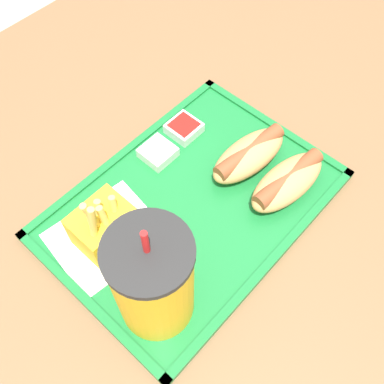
{
  "coord_description": "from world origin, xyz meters",
  "views": [
    {
      "loc": [
        0.27,
        0.19,
        1.31
      ],
      "look_at": [
        0.03,
        -0.03,
        0.79
      ],
      "focal_mm": 42.0,
      "sensor_mm": 36.0,
      "label": 1
    }
  ],
  "objects_px": {
    "hot_dog_far": "(287,181)",
    "sauce_cup_mayo": "(159,151)",
    "fries_carton": "(104,227)",
    "sauce_cup_ketchup": "(184,128)",
    "hot_dog_near": "(249,155)",
    "soda_cup": "(153,281)"
  },
  "relations": [
    {
      "from": "hot_dog_far",
      "to": "sauce_cup_mayo",
      "type": "height_order",
      "value": "hot_dog_far"
    },
    {
      "from": "fries_carton",
      "to": "sauce_cup_ketchup",
      "type": "relative_size",
      "value": 2.47
    },
    {
      "from": "sauce_cup_mayo",
      "to": "soda_cup",
      "type": "bearing_deg",
      "value": 44.14
    },
    {
      "from": "hot_dog_near",
      "to": "sauce_cup_mayo",
      "type": "distance_m",
      "value": 0.14
    },
    {
      "from": "sauce_cup_ketchup",
      "to": "fries_carton",
      "type": "bearing_deg",
      "value": 13.99
    },
    {
      "from": "hot_dog_near",
      "to": "sauce_cup_ketchup",
      "type": "bearing_deg",
      "value": -80.65
    },
    {
      "from": "hot_dog_near",
      "to": "sauce_cup_ketchup",
      "type": "height_order",
      "value": "hot_dog_near"
    },
    {
      "from": "sauce_cup_mayo",
      "to": "sauce_cup_ketchup",
      "type": "distance_m",
      "value": 0.06
    },
    {
      "from": "fries_carton",
      "to": "sauce_cup_mayo",
      "type": "relative_size",
      "value": 2.47
    },
    {
      "from": "soda_cup",
      "to": "sauce_cup_ketchup",
      "type": "distance_m",
      "value": 0.29
    },
    {
      "from": "hot_dog_far",
      "to": "hot_dog_near",
      "type": "distance_m",
      "value": 0.07
    },
    {
      "from": "hot_dog_far",
      "to": "sauce_cup_ketchup",
      "type": "relative_size",
      "value": 2.98
    },
    {
      "from": "soda_cup",
      "to": "hot_dog_far",
      "type": "distance_m",
      "value": 0.25
    },
    {
      "from": "soda_cup",
      "to": "sauce_cup_mayo",
      "type": "height_order",
      "value": "soda_cup"
    },
    {
      "from": "sauce_cup_mayo",
      "to": "sauce_cup_ketchup",
      "type": "xyz_separation_m",
      "value": [
        -0.06,
        -0.0,
        0.0
      ]
    },
    {
      "from": "soda_cup",
      "to": "sauce_cup_ketchup",
      "type": "bearing_deg",
      "value": -143.76
    },
    {
      "from": "fries_carton",
      "to": "sauce_cup_mayo",
      "type": "height_order",
      "value": "fries_carton"
    },
    {
      "from": "hot_dog_far",
      "to": "fries_carton",
      "type": "bearing_deg",
      "value": -30.09
    },
    {
      "from": "hot_dog_far",
      "to": "sauce_cup_mayo",
      "type": "relative_size",
      "value": 2.98
    },
    {
      "from": "fries_carton",
      "to": "hot_dog_far",
      "type": "bearing_deg",
      "value": 149.91
    },
    {
      "from": "hot_dog_near",
      "to": "sauce_cup_mayo",
      "type": "height_order",
      "value": "hot_dog_near"
    },
    {
      "from": "soda_cup",
      "to": "sauce_cup_mayo",
      "type": "distance_m",
      "value": 0.25
    }
  ]
}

